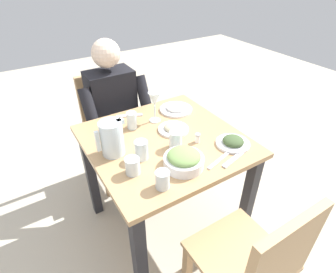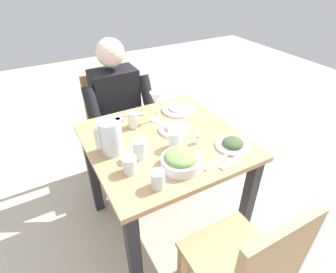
{
  "view_description": "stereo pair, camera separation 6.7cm",
  "coord_description": "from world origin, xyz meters",
  "px_view_note": "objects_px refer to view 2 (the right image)",
  "views": [
    {
      "loc": [
        0.66,
        1.1,
        1.63
      ],
      "look_at": [
        -0.03,
        -0.02,
        0.74
      ],
      "focal_mm": 29.03,
      "sensor_mm": 36.0,
      "label": 1
    },
    {
      "loc": [
        0.6,
        1.13,
        1.63
      ],
      "look_at": [
        -0.03,
        -0.02,
        0.74
      ],
      "focal_mm": 29.03,
      "sensor_mm": 36.0,
      "label": 2
    }
  ],
  "objects_px": {
    "water_glass_center": "(133,120)",
    "salad_bowl": "(181,160)",
    "chair_near": "(114,121)",
    "plate_dolmas": "(233,144)",
    "water_glass_far_right": "(158,179)",
    "water_glass_near_left": "(129,165)",
    "water_glass_by_pitcher": "(175,140)",
    "plate_yoghurt": "(178,109)",
    "water_glass_far_left": "(139,149)",
    "chair_far": "(248,268)",
    "wine_glass": "(156,100)",
    "plate_beans": "(174,128)",
    "salt_shaker": "(197,139)",
    "dining_table": "(164,157)",
    "water_pitcher": "(111,137)",
    "diner_near": "(121,116)"
  },
  "relations": [
    {
      "from": "plate_dolmas",
      "to": "water_glass_far_right",
      "type": "xyz_separation_m",
      "value": [
        0.5,
        0.08,
        0.03
      ]
    },
    {
      "from": "wine_glass",
      "to": "salt_shaker",
      "type": "height_order",
      "value": "wine_glass"
    },
    {
      "from": "plate_dolmas",
      "to": "wine_glass",
      "type": "bearing_deg",
      "value": -62.23
    },
    {
      "from": "plate_beans",
      "to": "salt_shaker",
      "type": "relative_size",
      "value": 3.4
    },
    {
      "from": "chair_far",
      "to": "plate_yoghurt",
      "type": "distance_m",
      "value": 1.04
    },
    {
      "from": "plate_dolmas",
      "to": "water_glass_by_pitcher",
      "type": "bearing_deg",
      "value": -27.31
    },
    {
      "from": "water_glass_by_pitcher",
      "to": "plate_yoghurt",
      "type": "bearing_deg",
      "value": -123.56
    },
    {
      "from": "chair_far",
      "to": "diner_near",
      "type": "xyz_separation_m",
      "value": [
        0.09,
        -1.26,
        0.15
      ]
    },
    {
      "from": "dining_table",
      "to": "plate_beans",
      "type": "relative_size",
      "value": 4.64
    },
    {
      "from": "chair_near",
      "to": "plate_dolmas",
      "type": "height_order",
      "value": "chair_near"
    },
    {
      "from": "plate_beans",
      "to": "water_glass_center",
      "type": "bearing_deg",
      "value": -37.95
    },
    {
      "from": "water_glass_far_left",
      "to": "dining_table",
      "type": "bearing_deg",
      "value": -154.84
    },
    {
      "from": "plate_beans",
      "to": "water_glass_far_right",
      "type": "distance_m",
      "value": 0.48
    },
    {
      "from": "water_glass_near_left",
      "to": "water_pitcher",
      "type": "bearing_deg",
      "value": -84.48
    },
    {
      "from": "plate_yoghurt",
      "to": "water_glass_near_left",
      "type": "xyz_separation_m",
      "value": [
        0.52,
        0.42,
        0.03
      ]
    },
    {
      "from": "diner_near",
      "to": "plate_dolmas",
      "type": "distance_m",
      "value": 0.86
    },
    {
      "from": "water_glass_far_right",
      "to": "water_glass_near_left",
      "type": "relative_size",
      "value": 1.03
    },
    {
      "from": "plate_dolmas",
      "to": "salt_shaker",
      "type": "xyz_separation_m",
      "value": [
        0.15,
        -0.12,
        0.01
      ]
    },
    {
      "from": "plate_yoghurt",
      "to": "water_glass_far_left",
      "type": "bearing_deg",
      "value": 38.06
    },
    {
      "from": "wine_glass",
      "to": "water_glass_far_right",
      "type": "bearing_deg",
      "value": 63.75
    },
    {
      "from": "water_glass_center",
      "to": "wine_glass",
      "type": "bearing_deg",
      "value": -179.41
    },
    {
      "from": "dining_table",
      "to": "plate_yoghurt",
      "type": "xyz_separation_m",
      "value": [
        -0.24,
        -0.25,
        0.15
      ]
    },
    {
      "from": "water_glass_center",
      "to": "salad_bowl",
      "type": "bearing_deg",
      "value": 97.71
    },
    {
      "from": "plate_dolmas",
      "to": "chair_near",
      "type": "bearing_deg",
      "value": -69.64
    },
    {
      "from": "water_pitcher",
      "to": "water_glass_far_left",
      "type": "relative_size",
      "value": 1.81
    },
    {
      "from": "diner_near",
      "to": "water_glass_by_pitcher",
      "type": "relative_size",
      "value": 11.88
    },
    {
      "from": "dining_table",
      "to": "water_glass_far_left",
      "type": "relative_size",
      "value": 8.12
    },
    {
      "from": "water_pitcher",
      "to": "salad_bowl",
      "type": "height_order",
      "value": "water_pitcher"
    },
    {
      "from": "water_pitcher",
      "to": "plate_yoghurt",
      "type": "distance_m",
      "value": 0.59
    },
    {
      "from": "dining_table",
      "to": "plate_yoghurt",
      "type": "height_order",
      "value": "plate_yoghurt"
    },
    {
      "from": "dining_table",
      "to": "water_pitcher",
      "type": "height_order",
      "value": "water_pitcher"
    },
    {
      "from": "chair_far",
      "to": "salt_shaker",
      "type": "height_order",
      "value": "chair_far"
    },
    {
      "from": "water_glass_far_left",
      "to": "salt_shaker",
      "type": "relative_size",
      "value": 1.94
    },
    {
      "from": "salad_bowl",
      "to": "wine_glass",
      "type": "bearing_deg",
      "value": -101.95
    },
    {
      "from": "diner_near",
      "to": "water_pitcher",
      "type": "distance_m",
      "value": 0.58
    },
    {
      "from": "dining_table",
      "to": "water_glass_far_right",
      "type": "distance_m",
      "value": 0.43
    },
    {
      "from": "water_pitcher",
      "to": "plate_yoghurt",
      "type": "height_order",
      "value": "water_pitcher"
    },
    {
      "from": "dining_table",
      "to": "water_glass_far_left",
      "type": "height_order",
      "value": "water_glass_far_left"
    },
    {
      "from": "water_glass_far_left",
      "to": "water_glass_by_pitcher",
      "type": "relative_size",
      "value": 1.06
    },
    {
      "from": "water_glass_near_left",
      "to": "water_glass_by_pitcher",
      "type": "bearing_deg",
      "value": -167.2
    },
    {
      "from": "salad_bowl",
      "to": "water_glass_by_pitcher",
      "type": "relative_size",
      "value": 2.03
    },
    {
      "from": "diner_near",
      "to": "plate_dolmas",
      "type": "relative_size",
      "value": 6.28
    },
    {
      "from": "water_glass_far_left",
      "to": "plate_yoghurt",
      "type": "bearing_deg",
      "value": -141.94
    },
    {
      "from": "chair_near",
      "to": "water_glass_center",
      "type": "relative_size",
      "value": 8.45
    },
    {
      "from": "dining_table",
      "to": "water_glass_far_left",
      "type": "xyz_separation_m",
      "value": [
        0.19,
        0.09,
        0.19
      ]
    },
    {
      "from": "diner_near",
      "to": "water_glass_center",
      "type": "bearing_deg",
      "value": 83.83
    },
    {
      "from": "chair_near",
      "to": "chair_far",
      "type": "height_order",
      "value": "same"
    },
    {
      "from": "water_glass_far_right",
      "to": "water_pitcher",
      "type": "bearing_deg",
      "value": -75.52
    },
    {
      "from": "water_glass_center",
      "to": "salt_shaker",
      "type": "bearing_deg",
      "value": 126.88
    },
    {
      "from": "water_glass_far_left",
      "to": "chair_far",
      "type": "bearing_deg",
      "value": 108.05
    }
  ]
}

